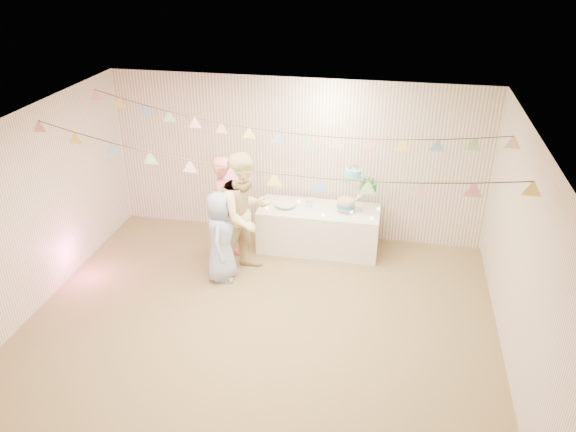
% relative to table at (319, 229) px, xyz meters
% --- Properties ---
extents(floor, '(6.00, 6.00, 0.00)m').
position_rel_table_xyz_m(floor, '(-0.45, -2.01, -0.35)').
color(floor, brown).
rests_on(floor, ground).
extents(ceiling, '(6.00, 6.00, 0.00)m').
position_rel_table_xyz_m(ceiling, '(-0.45, -2.01, 2.25)').
color(ceiling, silver).
rests_on(ceiling, ground).
extents(back_wall, '(6.00, 6.00, 0.00)m').
position_rel_table_xyz_m(back_wall, '(-0.45, 0.49, 0.95)').
color(back_wall, silver).
rests_on(back_wall, ground).
extents(front_wall, '(6.00, 6.00, 0.00)m').
position_rel_table_xyz_m(front_wall, '(-0.45, -4.51, 0.95)').
color(front_wall, silver).
rests_on(front_wall, ground).
extents(left_wall, '(5.00, 5.00, 0.00)m').
position_rel_table_xyz_m(left_wall, '(-3.45, -2.01, 0.95)').
color(left_wall, silver).
rests_on(left_wall, ground).
extents(right_wall, '(5.00, 5.00, 0.00)m').
position_rel_table_xyz_m(right_wall, '(2.55, -2.01, 0.95)').
color(right_wall, silver).
rests_on(right_wall, ground).
extents(table, '(1.87, 0.75, 0.70)m').
position_rel_table_xyz_m(table, '(0.00, 0.00, 0.00)').
color(table, silver).
rests_on(table, floor).
extents(cake_stand, '(0.63, 0.37, 0.71)m').
position_rel_table_xyz_m(cake_stand, '(0.55, 0.05, 0.75)').
color(cake_stand, silver).
rests_on(cake_stand, table).
extents(cake_bottom, '(0.31, 0.31, 0.15)m').
position_rel_table_xyz_m(cake_bottom, '(0.40, -0.01, 0.49)').
color(cake_bottom, teal).
rests_on(cake_bottom, cake_stand).
extents(cake_middle, '(0.27, 0.27, 0.22)m').
position_rel_table_xyz_m(cake_middle, '(0.73, 0.14, 0.76)').
color(cake_middle, '#1A7925').
rests_on(cake_middle, cake_stand).
extents(cake_top_tier, '(0.25, 0.25, 0.19)m').
position_rel_table_xyz_m(cake_top_tier, '(0.49, 0.02, 1.03)').
color(cake_top_tier, '#4DD4F4').
rests_on(cake_top_tier, cake_stand).
extents(platter, '(0.31, 0.31, 0.02)m').
position_rel_table_xyz_m(platter, '(-0.52, -0.05, 0.41)').
color(platter, white).
rests_on(platter, table).
extents(posy, '(0.13, 0.13, 0.15)m').
position_rel_table_xyz_m(posy, '(-0.17, 0.05, 0.48)').
color(posy, white).
rests_on(posy, table).
extents(person_adult_a, '(0.49, 0.67, 1.67)m').
position_rel_table_xyz_m(person_adult_a, '(-1.29, -0.57, 0.48)').
color(person_adult_a, '#E17975').
rests_on(person_adult_a, floor).
extents(person_adult_b, '(1.09, 1.15, 1.86)m').
position_rel_table_xyz_m(person_adult_b, '(-0.94, -0.87, 0.58)').
color(person_adult_b, '#D8C485').
rests_on(person_adult_b, floor).
extents(person_child, '(0.49, 0.70, 1.36)m').
position_rel_table_xyz_m(person_child, '(-1.24, -1.11, 0.33)').
color(person_child, '#91A7CE').
rests_on(person_child, floor).
extents(bunting_back, '(5.60, 1.10, 0.40)m').
position_rel_table_xyz_m(bunting_back, '(-0.45, -0.91, 2.00)').
color(bunting_back, pink).
rests_on(bunting_back, ceiling).
extents(bunting_front, '(5.60, 0.90, 0.36)m').
position_rel_table_xyz_m(bunting_front, '(-0.45, -2.21, 1.97)').
color(bunting_front, '#72A5E5').
rests_on(bunting_front, ceiling).
extents(tealight_0, '(0.04, 0.04, 0.03)m').
position_rel_table_xyz_m(tealight_0, '(-0.80, -0.15, 0.37)').
color(tealight_0, '#FFD88C').
rests_on(tealight_0, table).
extents(tealight_1, '(0.04, 0.04, 0.03)m').
position_rel_table_xyz_m(tealight_1, '(-0.35, 0.18, 0.37)').
color(tealight_1, '#FFD88C').
rests_on(tealight_1, table).
extents(tealight_2, '(0.04, 0.04, 0.03)m').
position_rel_table_xyz_m(tealight_2, '(0.10, -0.22, 0.37)').
color(tealight_2, '#FFD88C').
rests_on(tealight_2, table).
extents(tealight_3, '(0.04, 0.04, 0.03)m').
position_rel_table_xyz_m(tealight_3, '(0.35, 0.22, 0.37)').
color(tealight_3, '#FFD88C').
rests_on(tealight_3, table).
extents(tealight_4, '(0.04, 0.04, 0.03)m').
position_rel_table_xyz_m(tealight_4, '(0.82, -0.18, 0.37)').
color(tealight_4, '#FFD88C').
rests_on(tealight_4, table).
extents(tealight_5, '(0.04, 0.04, 0.03)m').
position_rel_table_xyz_m(tealight_5, '(0.90, 0.15, 0.37)').
color(tealight_5, '#FFD88C').
rests_on(tealight_5, table).
extents(tealight_6, '(0.04, 0.04, 0.03)m').
position_rel_table_xyz_m(tealight_6, '(0.50, -0.04, 0.37)').
color(tealight_6, '#FFD88C').
rests_on(tealight_6, table).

